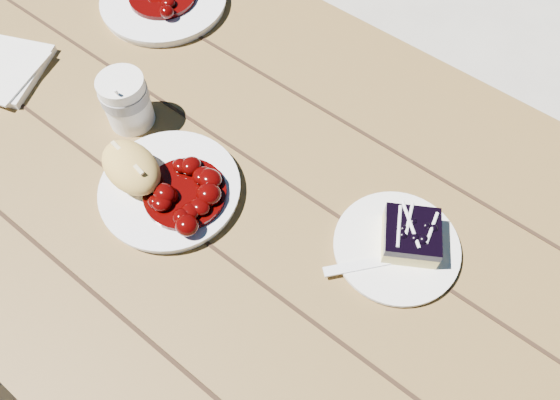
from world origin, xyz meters
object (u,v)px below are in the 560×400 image
Objects in this scene: picnic_table at (113,154)px; blueberry_cake at (411,236)px; coffee_cup at (126,101)px; bread_roll at (131,167)px; dessert_plate at (396,247)px; second_plate at (164,1)px; main_plate at (170,190)px.

blueberry_cake is at bearing 9.86° from picnic_table.
coffee_cup is (0.09, 0.02, 0.21)m from picnic_table.
bread_roll is (0.19, -0.07, 0.21)m from picnic_table.
blueberry_cake reaches higher than picnic_table.
dessert_plate is (0.39, 0.16, -0.04)m from bread_roll.
dessert_plate is 1.67× the size of blueberry_cake.
blueberry_cake is at bearing 9.61° from coffee_cup.
bread_roll is 0.43m from second_plate.
coffee_cup is at bearing 11.17° from picnic_table.
second_plate reaches higher than picnic_table.
second_plate is (-0.66, 0.16, -0.02)m from blueberry_cake.
blueberry_cake reaches higher than main_plate.
main_plate is 2.25× the size of coffee_cup.
dessert_plate is 0.03m from blueberry_cake.
main_plate is 0.17m from coffee_cup.
dessert_plate is at bearing 8.59° from picnic_table.
dessert_plate is at bearing 22.23° from main_plate.
bread_roll is at bearing -160.02° from main_plate.
coffee_cup reaches higher than second_plate.
coffee_cup reaches higher than picnic_table.
picnic_table is 0.30m from main_plate.
main_plate is 0.38m from blueberry_cake.
bread_roll reaches higher than dessert_plate.
bread_roll reaches higher than main_plate.
picnic_table is 0.23m from coffee_cup.
second_plate is (-0.65, 0.18, 0.00)m from dessert_plate.
second_plate is at bearing 135.60° from main_plate.
bread_roll reaches higher than second_plate.
coffee_cup is (-0.10, 0.09, 0.00)m from bread_roll.
bread_roll is 0.44m from blueberry_cake.
dessert_plate is at bearing 8.09° from coffee_cup.
bread_roll is 1.04× the size of blueberry_cake.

